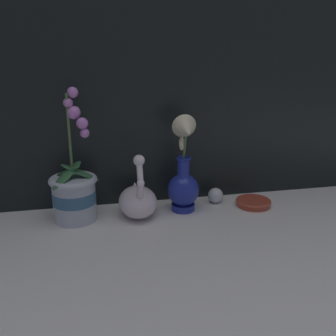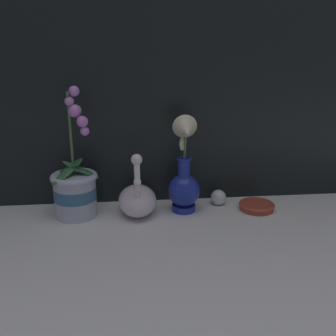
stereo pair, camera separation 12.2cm
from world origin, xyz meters
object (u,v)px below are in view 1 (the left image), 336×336
(glass_sphere, at_px, (215,195))
(amber_dish, at_px, (253,202))
(orchid_potted_plant, at_px, (74,191))
(blue_vase, at_px, (184,177))
(swan_figurine, at_px, (138,199))

(glass_sphere, bearing_deg, amber_dish, -24.68)
(orchid_potted_plant, xyz_separation_m, blue_vase, (0.34, -0.00, 0.02))
(blue_vase, xyz_separation_m, glass_sphere, (0.12, 0.04, -0.09))
(swan_figurine, bearing_deg, amber_dish, -0.38)
(glass_sphere, xyz_separation_m, amber_dish, (0.12, -0.05, -0.01))
(amber_dish, bearing_deg, glass_sphere, 155.32)
(blue_vase, height_order, glass_sphere, blue_vase)
(swan_figurine, xyz_separation_m, blue_vase, (0.15, 0.01, 0.06))
(swan_figurine, relative_size, glass_sphere, 4.12)
(swan_figurine, height_order, blue_vase, blue_vase)
(glass_sphere, height_order, amber_dish, glass_sphere)
(blue_vase, bearing_deg, glass_sphere, 19.48)
(orchid_potted_plant, bearing_deg, amber_dish, -1.17)
(blue_vase, bearing_deg, orchid_potted_plant, 179.64)
(swan_figurine, bearing_deg, glass_sphere, 10.51)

